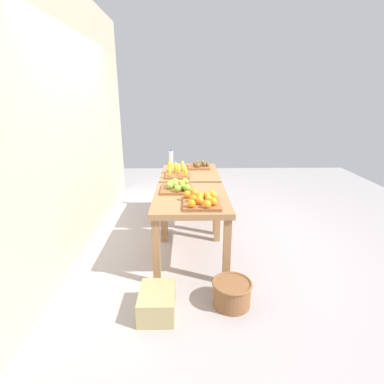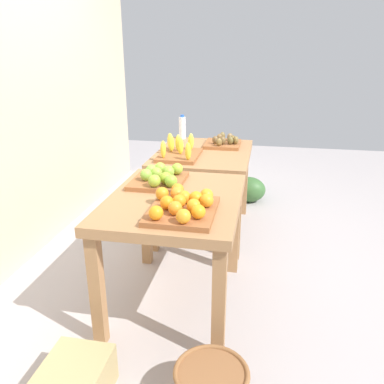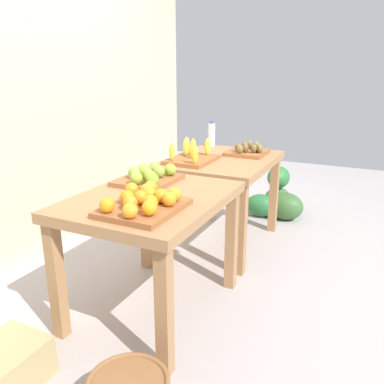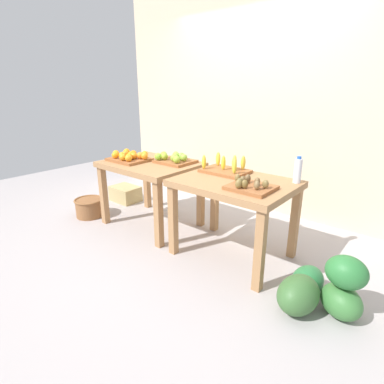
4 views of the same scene
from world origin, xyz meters
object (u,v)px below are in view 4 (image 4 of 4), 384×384
object	(u,v)px
display_table_left	(151,172)
wicker_basket	(89,207)
banana_crate	(226,168)
watermelon_pile	(319,289)
orange_bin	(129,157)
apple_bin	(174,159)
kiwi_bin	(250,186)
display_table_right	(235,192)
cardboard_produce_box	(125,194)
water_bottle	(298,170)

from	to	relation	value
display_table_left	wicker_basket	bearing A→B (deg)	-156.11
banana_crate	watermelon_pile	bearing A→B (deg)	-21.33
orange_bin	wicker_basket	bearing A→B (deg)	-155.97
apple_bin	wicker_basket	size ratio (longest dim) A/B	1.15
display_table_left	kiwi_bin	bearing A→B (deg)	-6.15
kiwi_bin	display_table_left	bearing A→B (deg)	173.85
kiwi_bin	watermelon_pile	distance (m)	0.92
orange_bin	kiwi_bin	xyz separation A→B (m)	(1.59, -0.04, -0.01)
display_table_right	cardboard_produce_box	size ratio (longest dim) A/B	2.60
display_table_left	watermelon_pile	xyz separation A→B (m)	(2.03, -0.27, -0.47)
cardboard_produce_box	watermelon_pile	bearing A→B (deg)	-10.98
kiwi_bin	wicker_basket	xyz separation A→B (m)	(-2.14, -0.20, -0.67)
display_table_left	kiwi_bin	size ratio (longest dim) A/B	2.89
display_table_right	apple_bin	world-z (taller)	apple_bin
display_table_left	wicker_basket	size ratio (longest dim) A/B	2.93
display_table_right	kiwi_bin	world-z (taller)	kiwi_bin
display_table_left	watermelon_pile	distance (m)	2.10
banana_crate	water_bottle	distance (m)	0.69
apple_bin	cardboard_produce_box	xyz separation A→B (m)	(-1.11, 0.15, -0.69)
display_table_right	water_bottle	world-z (taller)	water_bottle
apple_bin	banana_crate	distance (m)	0.68
orange_bin	cardboard_produce_box	size ratio (longest dim) A/B	1.15
display_table_right	orange_bin	xyz separation A→B (m)	(-1.36, -0.10, 0.16)
wicker_basket	apple_bin	bearing A→B (deg)	26.35
wicker_basket	water_bottle	bearing A→B (deg)	15.12
display_table_right	kiwi_bin	bearing A→B (deg)	-32.13
banana_crate	water_bottle	bearing A→B (deg)	9.61
apple_bin	wicker_basket	distance (m)	1.32
watermelon_pile	display_table_left	bearing A→B (deg)	172.52
apple_bin	water_bottle	bearing A→B (deg)	5.79
apple_bin	watermelon_pile	world-z (taller)	apple_bin
display_table_right	watermelon_pile	bearing A→B (deg)	-16.33
orange_bin	water_bottle	bearing A→B (deg)	12.20
watermelon_pile	wicker_basket	size ratio (longest dim) A/B	1.69
water_bottle	display_table_right	bearing A→B (deg)	-147.52
kiwi_bin	orange_bin	bearing A→B (deg)	178.44
display_table_right	orange_bin	distance (m)	1.37
display_table_right	kiwi_bin	distance (m)	0.31
orange_bin	wicker_basket	size ratio (longest dim) A/B	1.29
apple_bin	banana_crate	xyz separation A→B (m)	(0.68, 0.02, -0.00)
display_table_left	orange_bin	size ratio (longest dim) A/B	2.26
banana_crate	wicker_basket	world-z (taller)	banana_crate
water_bottle	display_table_left	bearing A→B (deg)	-169.62
water_bottle	wicker_basket	world-z (taller)	water_bottle
display_table_right	display_table_left	bearing A→B (deg)	180.00
banana_crate	kiwi_bin	world-z (taller)	banana_crate
apple_bin	wicker_basket	world-z (taller)	apple_bin
watermelon_pile	wicker_basket	xyz separation A→B (m)	(-2.82, -0.08, -0.05)
wicker_basket	cardboard_produce_box	bearing A→B (deg)	98.66
apple_bin	banana_crate	size ratio (longest dim) A/B	0.93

